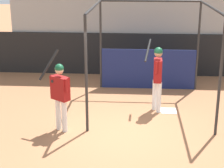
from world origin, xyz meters
TOP-DOWN VIEW (x-y plane):
  - ground_plane at (0.00, 0.00)m, footprint 60.00×60.00m
  - outfield_wall at (0.00, 5.11)m, footprint 24.00×0.12m
  - bleacher_section at (0.00, 7.17)m, footprint 8.70×4.00m
  - batting_cage at (0.73, 2.81)m, footprint 3.22×3.57m
  - home_plate at (1.28, 1.46)m, footprint 0.44×0.44m
  - player_batter at (0.93, 1.47)m, footprint 0.51×0.88m
  - player_waiting at (-1.49, -0.02)m, footprint 0.81×0.60m

SIDE VIEW (x-z plane):
  - ground_plane at x=0.00m, z-range 0.00..0.00m
  - home_plate at x=1.28m, z-range 0.00..0.02m
  - outfield_wall at x=0.00m, z-range 0.00..1.55m
  - player_waiting at x=-1.49m, z-range 0.04..2.05m
  - player_batter at x=0.93m, z-range 0.14..2.10m
  - batting_cage at x=0.73m, z-range -0.19..2.73m
  - bleacher_section at x=0.00m, z-range 0.00..3.63m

